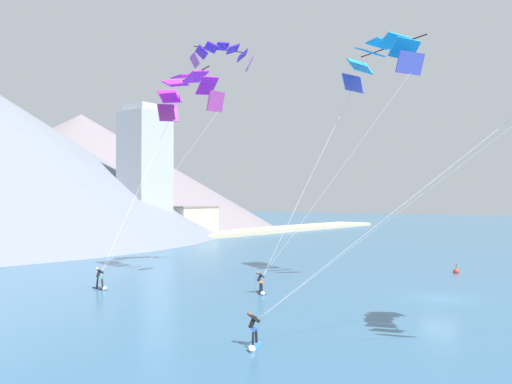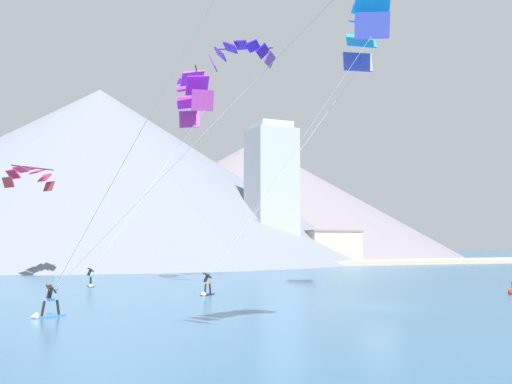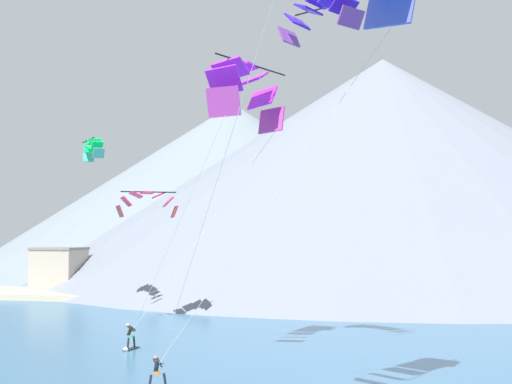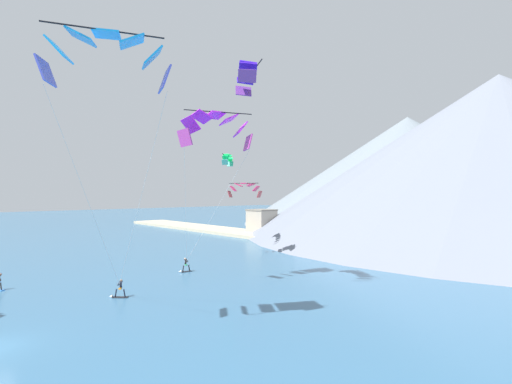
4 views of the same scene
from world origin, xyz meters
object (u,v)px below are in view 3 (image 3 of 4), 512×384
(parafoil_kite_distant_high_outer, at_px, (147,201))
(parafoil_kite_near_lead, at_px, (244,89))
(parafoil_kite_distant_mid_solo, at_px, (93,147))
(parafoil_kite_distant_low_drift, at_px, (320,14))
(kitesurfer_near_lead, at_px, (129,342))
(kitesurfer_mid_center, at_px, (153,380))

(parafoil_kite_distant_high_outer, bearing_deg, parafoil_kite_near_lead, -48.29)
(parafoil_kite_near_lead, xyz_separation_m, parafoil_kite_distant_mid_solo, (-18.41, 15.23, -1.27))
(parafoil_kite_distant_low_drift, bearing_deg, parafoil_kite_distant_mid_solo, 147.06)
(kitesurfer_near_lead, bearing_deg, parafoil_kite_distant_high_outer, 109.01)
(kitesurfer_near_lead, relative_size, parafoil_kite_distant_high_outer, 0.35)
(kitesurfer_mid_center, xyz_separation_m, parafoil_kite_near_lead, (1.80, 9.78, 16.09))
(kitesurfer_mid_center, height_order, parafoil_kite_distant_low_drift, parafoil_kite_distant_low_drift)
(parafoil_kite_distant_low_drift, xyz_separation_m, parafoil_kite_distant_mid_solo, (-23.18, 15.02, -5.73))
(kitesurfer_near_lead, xyz_separation_m, kitesurfer_mid_center, (6.29, -10.76, -0.04))
(kitesurfer_near_lead, bearing_deg, parafoil_kite_distant_low_drift, -3.45)
(kitesurfer_mid_center, relative_size, parafoil_kite_distant_mid_solo, 0.42)
(kitesurfer_mid_center, relative_size, parafoil_kite_distant_low_drift, 0.29)
(parafoil_kite_distant_low_drift, height_order, parafoil_kite_distant_mid_solo, parafoil_kite_distant_low_drift)
(kitesurfer_mid_center, distance_m, parafoil_kite_distant_mid_solo, 33.48)
(parafoil_kite_distant_high_outer, distance_m, parafoil_kite_distant_low_drift, 24.75)
(kitesurfer_near_lead, xyz_separation_m, parafoil_kite_distant_low_drift, (12.86, -0.78, 20.51))
(parafoil_kite_distant_low_drift, distance_m, parafoil_kite_distant_mid_solo, 28.21)
(parafoil_kite_distant_low_drift, bearing_deg, parafoil_kite_near_lead, -177.51)
(parafoil_kite_distant_low_drift, bearing_deg, kitesurfer_mid_center, -123.35)
(kitesurfer_mid_center, bearing_deg, parafoil_kite_near_lead, 79.58)
(kitesurfer_near_lead, height_order, kitesurfer_mid_center, kitesurfer_near_lead)
(parafoil_kite_distant_high_outer, bearing_deg, parafoil_kite_distant_mid_solo, 169.64)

